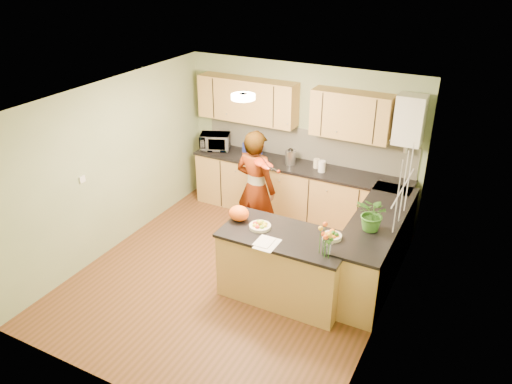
% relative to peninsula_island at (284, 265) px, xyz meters
% --- Properties ---
extents(floor, '(4.50, 4.50, 0.00)m').
position_rel_peninsula_island_xyz_m(floor, '(-0.77, 0.07, -0.46)').
color(floor, '#563618').
rests_on(floor, ground).
extents(ceiling, '(4.00, 4.50, 0.02)m').
position_rel_peninsula_island_xyz_m(ceiling, '(-0.77, 0.07, 2.04)').
color(ceiling, silver).
rests_on(ceiling, wall_back).
extents(wall_back, '(4.00, 0.02, 2.50)m').
position_rel_peninsula_island_xyz_m(wall_back, '(-0.77, 2.32, 0.79)').
color(wall_back, gray).
rests_on(wall_back, floor).
extents(wall_front, '(4.00, 0.02, 2.50)m').
position_rel_peninsula_island_xyz_m(wall_front, '(-0.77, -2.18, 0.79)').
color(wall_front, gray).
rests_on(wall_front, floor).
extents(wall_left, '(0.02, 4.50, 2.50)m').
position_rel_peninsula_island_xyz_m(wall_left, '(-2.77, 0.07, 0.79)').
color(wall_left, gray).
rests_on(wall_left, floor).
extents(wall_right, '(0.02, 4.50, 2.50)m').
position_rel_peninsula_island_xyz_m(wall_right, '(1.23, 0.07, 0.79)').
color(wall_right, gray).
rests_on(wall_right, floor).
extents(back_counter, '(3.64, 0.62, 0.94)m').
position_rel_peninsula_island_xyz_m(back_counter, '(-0.67, 2.02, 0.01)').
color(back_counter, tan).
rests_on(back_counter, floor).
extents(right_counter, '(0.62, 2.24, 0.94)m').
position_rel_peninsula_island_xyz_m(right_counter, '(0.93, 0.92, 0.01)').
color(right_counter, tan).
rests_on(right_counter, floor).
extents(splashback, '(3.60, 0.02, 0.52)m').
position_rel_peninsula_island_xyz_m(splashback, '(-0.67, 2.30, 0.74)').
color(splashback, beige).
rests_on(splashback, back_counter).
extents(upper_cabinets, '(3.20, 0.34, 0.70)m').
position_rel_peninsula_island_xyz_m(upper_cabinets, '(-0.95, 2.15, 1.39)').
color(upper_cabinets, tan).
rests_on(upper_cabinets, wall_back).
extents(boiler, '(0.40, 0.30, 0.86)m').
position_rel_peninsula_island_xyz_m(boiler, '(0.93, 2.16, 1.44)').
color(boiler, white).
rests_on(boiler, wall_back).
extents(window_right, '(0.01, 1.30, 1.05)m').
position_rel_peninsula_island_xyz_m(window_right, '(1.22, 0.67, 1.09)').
color(window_right, white).
rests_on(window_right, wall_right).
extents(light_switch, '(0.02, 0.09, 0.09)m').
position_rel_peninsula_island_xyz_m(light_switch, '(-2.76, -0.53, 0.84)').
color(light_switch, white).
rests_on(light_switch, wall_left).
extents(ceiling_lamp, '(0.30, 0.30, 0.07)m').
position_rel_peninsula_island_xyz_m(ceiling_lamp, '(-0.77, 0.37, 2.00)').
color(ceiling_lamp, '#FFEABF').
rests_on(ceiling_lamp, ceiling).
extents(peninsula_island, '(1.60, 0.82, 0.92)m').
position_rel_peninsula_island_xyz_m(peninsula_island, '(0.00, 0.00, 0.00)').
color(peninsula_island, tan).
rests_on(peninsula_island, floor).
extents(fruit_dish, '(0.28, 0.28, 0.10)m').
position_rel_peninsula_island_xyz_m(fruit_dish, '(-0.35, 0.00, 0.50)').
color(fruit_dish, beige).
rests_on(fruit_dish, peninsula_island).
extents(orange_bowl, '(0.23, 0.23, 0.14)m').
position_rel_peninsula_island_xyz_m(orange_bowl, '(0.55, 0.15, 0.52)').
color(orange_bowl, beige).
rests_on(orange_bowl, peninsula_island).
extents(flower_vase, '(0.23, 0.23, 0.43)m').
position_rel_peninsula_island_xyz_m(flower_vase, '(0.60, -0.18, 0.74)').
color(flower_vase, silver).
rests_on(flower_vase, peninsula_island).
extents(orange_bag, '(0.32, 0.29, 0.20)m').
position_rel_peninsula_island_xyz_m(orange_bag, '(-0.68, 0.05, 0.56)').
color(orange_bag, '#FA5E14').
rests_on(orange_bag, peninsula_island).
extents(papers, '(0.24, 0.33, 0.01)m').
position_rel_peninsula_island_xyz_m(papers, '(-0.10, -0.30, 0.46)').
color(papers, white).
rests_on(papers, peninsula_island).
extents(violinist, '(0.71, 0.51, 1.80)m').
position_rel_peninsula_island_xyz_m(violinist, '(-0.93, 1.01, 0.44)').
color(violinist, '#D6AA83').
rests_on(violinist, floor).
extents(violin, '(0.69, 0.60, 0.17)m').
position_rel_peninsula_island_xyz_m(violin, '(-0.73, 0.79, 0.98)').
color(violin, '#570D05').
rests_on(violin, violinist).
extents(microwave, '(0.59, 0.50, 0.28)m').
position_rel_peninsula_island_xyz_m(microwave, '(-2.24, 2.01, 0.62)').
color(microwave, white).
rests_on(microwave, back_counter).
extents(blue_box, '(0.34, 0.30, 0.22)m').
position_rel_peninsula_island_xyz_m(blue_box, '(-1.52, 2.02, 0.59)').
color(blue_box, '#202F96').
rests_on(blue_box, back_counter).
extents(kettle, '(0.17, 0.17, 0.32)m').
position_rel_peninsula_island_xyz_m(kettle, '(-0.82, 2.01, 0.61)').
color(kettle, silver).
rests_on(kettle, back_counter).
extents(jar_cream, '(0.13, 0.13, 0.15)m').
position_rel_peninsula_island_xyz_m(jar_cream, '(-0.39, 2.05, 0.56)').
color(jar_cream, beige).
rests_on(jar_cream, back_counter).
extents(jar_white, '(0.14, 0.14, 0.18)m').
position_rel_peninsula_island_xyz_m(jar_white, '(-0.26, 1.95, 0.57)').
color(jar_white, white).
rests_on(jar_white, back_counter).
extents(potted_plant, '(0.51, 0.48, 0.45)m').
position_rel_peninsula_island_xyz_m(potted_plant, '(0.93, 0.56, 0.71)').
color(potted_plant, '#3A7727').
rests_on(potted_plant, right_counter).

